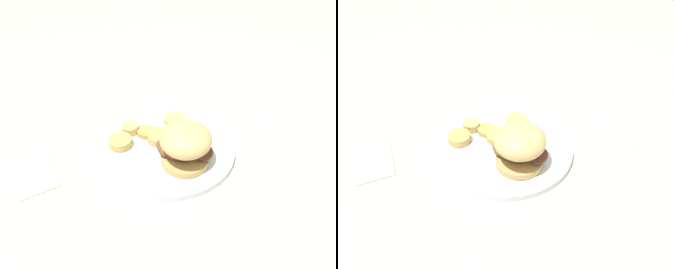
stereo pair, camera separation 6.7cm
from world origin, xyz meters
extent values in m
plane|color=#B2A899|center=(0.00, 0.00, 0.00)|extent=(4.00, 4.00, 0.00)
cylinder|color=white|center=(0.00, 0.00, 0.01)|extent=(0.28, 0.28, 0.01)
torus|color=white|center=(0.00, 0.00, 0.01)|extent=(0.28, 0.28, 0.01)
cylinder|color=tan|center=(0.06, 0.01, 0.02)|extent=(0.09, 0.09, 0.01)
ellipsoid|color=#4C281E|center=(0.06, 0.01, 0.04)|extent=(0.06, 0.06, 0.02)
ellipsoid|color=brown|center=(0.05, -0.01, 0.04)|extent=(0.04, 0.04, 0.02)
ellipsoid|color=brown|center=(0.03, -0.02, 0.04)|extent=(0.05, 0.03, 0.02)
ellipsoid|color=#563323|center=(0.07, 0.05, 0.04)|extent=(0.06, 0.06, 0.02)
ellipsoid|color=brown|center=(0.05, -0.01, 0.04)|extent=(0.04, 0.04, 0.02)
ellipsoid|color=brown|center=(0.03, 0.01, 0.04)|extent=(0.05, 0.05, 0.02)
ellipsoid|color=#DBB26B|center=(0.06, 0.01, 0.07)|extent=(0.10, 0.10, 0.05)
cylinder|color=tan|center=(-0.03, -0.09, 0.02)|extent=(0.05, 0.05, 0.02)
cylinder|color=#DBB766|center=(-0.07, -0.06, 0.02)|extent=(0.04, 0.04, 0.02)
cylinder|color=tan|center=(-0.02, -0.01, 0.02)|extent=(0.05, 0.05, 0.01)
cylinder|color=#DBB766|center=(-0.07, 0.04, 0.02)|extent=(0.05, 0.05, 0.01)
cylinder|color=tan|center=(-0.05, -0.03, 0.02)|extent=(0.04, 0.04, 0.01)
cube|color=silver|center=(0.02, 0.27, 0.00)|extent=(0.10, 0.04, 0.00)
cube|color=silver|center=(-0.06, 0.25, 0.00)|extent=(0.06, 0.04, 0.00)
cube|color=beige|center=(-0.02, -0.27, 0.00)|extent=(0.12, 0.09, 0.01)
camera|label=1|loc=(0.48, -0.17, 0.48)|focal=35.00mm
camera|label=2|loc=(0.49, -0.11, 0.48)|focal=35.00mm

